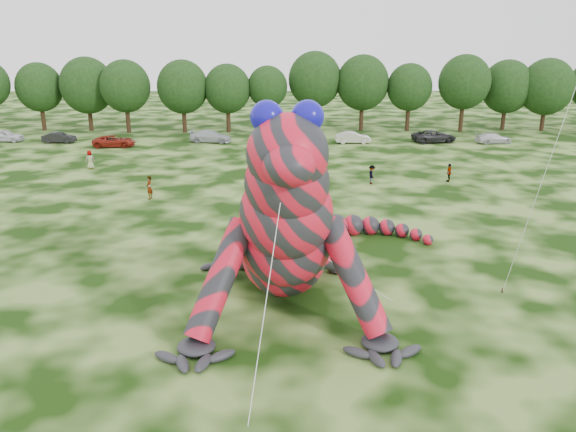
# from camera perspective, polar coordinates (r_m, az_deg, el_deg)

# --- Properties ---
(ground) EXTENTS (240.00, 240.00, 0.00)m
(ground) POSITION_cam_1_polar(r_m,az_deg,el_deg) (22.27, -8.51, -14.99)
(ground) COLOR #16330A
(ground) RESTS_ON ground
(inflatable_gecko) EXTENTS (17.13, 20.10, 9.77)m
(inflatable_gecko) POSITION_cam_1_polar(r_m,az_deg,el_deg) (26.95, -0.52, 2.43)
(inflatable_gecko) COLOR red
(inflatable_gecko) RESTS_ON ground
(tree_4) EXTENTS (6.22, 5.60, 9.06)m
(tree_4) POSITION_cam_1_polar(r_m,az_deg,el_deg) (84.23, -23.85, 11.02)
(tree_4) COLOR black
(tree_4) RESTS_ON ground
(tree_5) EXTENTS (7.16, 6.44, 9.80)m
(tree_5) POSITION_cam_1_polar(r_m,az_deg,el_deg) (81.64, -19.67, 11.58)
(tree_5) COLOR black
(tree_5) RESTS_ON ground
(tree_6) EXTENTS (6.52, 5.86, 9.49)m
(tree_6) POSITION_cam_1_polar(r_m,az_deg,el_deg) (78.36, -16.13, 11.59)
(tree_6) COLOR black
(tree_6) RESTS_ON ground
(tree_7) EXTENTS (6.68, 6.01, 9.48)m
(tree_7) POSITION_cam_1_polar(r_m,az_deg,el_deg) (76.86, -10.61, 11.86)
(tree_7) COLOR black
(tree_7) RESTS_ON ground
(tree_8) EXTENTS (6.14, 5.53, 8.94)m
(tree_8) POSITION_cam_1_polar(r_m,az_deg,el_deg) (76.28, -6.14, 11.81)
(tree_8) COLOR black
(tree_8) RESTS_ON ground
(tree_9) EXTENTS (5.27, 4.74, 8.68)m
(tree_9) POSITION_cam_1_polar(r_m,az_deg,el_deg) (76.34, -2.08, 11.80)
(tree_9) COLOR black
(tree_9) RESTS_ON ground
(tree_10) EXTENTS (7.09, 6.38, 10.50)m
(tree_10) POSITION_cam_1_polar(r_m,az_deg,el_deg) (77.58, 2.73, 12.56)
(tree_10) COLOR black
(tree_10) RESTS_ON ground
(tree_11) EXTENTS (7.01, 6.31, 10.07)m
(tree_11) POSITION_cam_1_polar(r_m,az_deg,el_deg) (77.85, 7.55, 12.29)
(tree_11) COLOR black
(tree_11) RESTS_ON ground
(tree_12) EXTENTS (5.99, 5.39, 8.97)m
(tree_12) POSITION_cam_1_polar(r_m,az_deg,el_deg) (78.56, 12.18, 11.70)
(tree_12) COLOR black
(tree_12) RESTS_ON ground
(tree_13) EXTENTS (6.83, 6.15, 10.13)m
(tree_13) POSITION_cam_1_polar(r_m,az_deg,el_deg) (79.77, 17.40, 11.80)
(tree_13) COLOR black
(tree_13) RESTS_ON ground
(tree_14) EXTENTS (6.82, 6.14, 9.40)m
(tree_14) POSITION_cam_1_polar(r_m,az_deg,el_deg) (83.41, 21.27, 11.39)
(tree_14) COLOR black
(tree_14) RESTS_ON ground
(tree_15) EXTENTS (7.17, 6.45, 9.63)m
(tree_15) POSITION_cam_1_polar(r_m,az_deg,el_deg) (84.50, 24.73, 11.13)
(tree_15) COLOR black
(tree_15) RESTS_ON ground
(car_0) EXTENTS (4.25, 1.72, 1.45)m
(car_0) POSITION_cam_1_polar(r_m,az_deg,el_deg) (76.95, -26.81, 7.28)
(car_0) COLOR silver
(car_0) RESTS_ON ground
(car_1) EXTENTS (3.87, 1.37, 1.27)m
(car_1) POSITION_cam_1_polar(r_m,az_deg,el_deg) (73.41, -22.23, 7.38)
(car_1) COLOR black
(car_1) RESTS_ON ground
(car_2) EXTENTS (4.93, 2.53, 1.33)m
(car_2) POSITION_cam_1_polar(r_m,az_deg,el_deg) (68.44, -17.25, 7.27)
(car_2) COLOR maroon
(car_2) RESTS_ON ground
(car_3) EXTENTS (5.25, 2.72, 1.45)m
(car_3) POSITION_cam_1_polar(r_m,az_deg,el_deg) (69.05, -7.87, 8.02)
(car_3) COLOR #B2B7BD
(car_3) RESTS_ON ground
(car_4) EXTENTS (4.38, 2.44, 1.41)m
(car_4) POSITION_cam_1_polar(r_m,az_deg,el_deg) (66.05, 0.16, 7.74)
(car_4) COLOR #18274C
(car_4) RESTS_ON ground
(car_5) EXTENTS (4.26, 1.56, 1.39)m
(car_5) POSITION_cam_1_polar(r_m,az_deg,el_deg) (68.22, 6.62, 7.93)
(car_5) COLOR beige
(car_5) RESTS_ON ground
(car_6) EXTENTS (5.68, 3.44, 1.48)m
(car_6) POSITION_cam_1_polar(r_m,az_deg,el_deg) (70.64, 14.62, 7.84)
(car_6) COLOR #242427
(car_6) RESTS_ON ground
(car_7) EXTENTS (4.52, 2.37, 1.25)m
(car_7) POSITION_cam_1_polar(r_m,az_deg,el_deg) (72.05, 20.15, 7.43)
(car_7) COLOR silver
(car_7) RESTS_ON ground
(spectator_5) EXTENTS (1.08, 1.52, 1.58)m
(spectator_5) POSITION_cam_1_polar(r_m,az_deg,el_deg) (36.29, 2.57, -0.33)
(spectator_5) COLOR gray
(spectator_5) RESTS_ON ground
(spectator_3) EXTENTS (0.73, 1.01, 1.59)m
(spectator_3) POSITION_cam_1_polar(r_m,az_deg,el_deg) (51.07, 16.05, 4.26)
(spectator_3) COLOR gray
(spectator_3) RESTS_ON ground
(spectator_4) EXTENTS (1.03, 0.90, 1.78)m
(spectator_4) POSITION_cam_1_polar(r_m,az_deg,el_deg) (57.30, -19.47, 5.42)
(spectator_4) COLOR gray
(spectator_4) RESTS_ON ground
(spectator_0) EXTENTS (0.52, 0.72, 1.83)m
(spectator_0) POSITION_cam_1_polar(r_m,az_deg,el_deg) (44.87, -13.91, 2.81)
(spectator_0) COLOR gray
(spectator_0) RESTS_ON ground
(spectator_2) EXTENTS (0.66, 1.09, 1.64)m
(spectator_2) POSITION_cam_1_polar(r_m,az_deg,el_deg) (48.78, 8.51, 4.18)
(spectator_2) COLOR gray
(spectator_2) RESTS_ON ground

